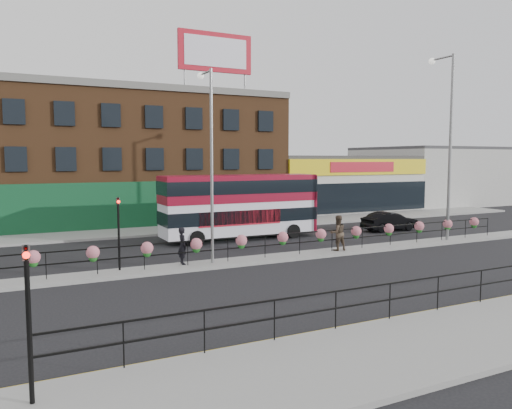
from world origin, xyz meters
name	(u,v)px	position (x,y,z in m)	size (l,w,h in m)	color
ground	(283,259)	(0.00, 0.00, 0.00)	(120.00, 120.00, 0.00)	black
south_pavement	(488,330)	(0.00, -12.00, 0.07)	(60.00, 4.00, 0.15)	gray
north_pavement	(200,228)	(0.00, 12.00, 0.07)	(60.00, 4.00, 0.15)	gray
median	(283,257)	(0.00, 0.00, 0.07)	(60.00, 1.60, 0.15)	gray
yellow_line_inner	(428,311)	(0.00, -9.70, 0.01)	(60.00, 0.10, 0.01)	gold
yellow_line_outer	(432,312)	(0.00, -9.88, 0.01)	(60.00, 0.10, 0.01)	gold
brick_building	(119,158)	(-4.00, 19.96, 5.13)	(25.00, 12.21, 10.30)	brown
supermarket	(324,183)	(16.00, 19.90, 2.65)	(15.00, 12.25, 5.30)	silver
warehouse_east	(432,175)	(30.75, 20.00, 3.15)	(14.50, 12.00, 6.30)	#B1B0AB
billboard	(215,52)	(2.50, 14.99, 13.18)	(6.00, 0.29, 4.40)	#B51424
median_railing	(283,238)	(0.00, 0.00, 1.05)	(30.04, 0.56, 1.23)	black
south_railing	(390,293)	(-2.00, -10.10, 0.96)	(20.04, 0.05, 1.12)	black
double_decker_bus	(240,200)	(0.69, 6.55, 2.47)	(9.95, 2.53, 4.02)	white
car	(390,221)	(11.55, 5.18, 0.67)	(4.09, 1.54, 1.33)	black
pedestrian_a	(183,246)	(-5.13, 0.34, 1.01)	(0.44, 0.64, 1.72)	black
pedestrian_b	(338,233)	(3.35, -0.01, 1.09)	(0.97, 0.79, 1.89)	#4A3B2C
lamp_column_west	(210,149)	(-3.78, 0.25, 5.47)	(0.32, 1.58, 8.98)	gray
lamp_column_east	(447,131)	(11.40, 0.23, 6.69)	(0.40, 1.94, 11.04)	gray
traffic_light_south	(28,290)	(-12.00, -11.01, 2.47)	(0.15, 0.28, 3.65)	black
traffic_light_median	(118,218)	(-8.00, 0.39, 2.47)	(0.15, 0.28, 3.65)	black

